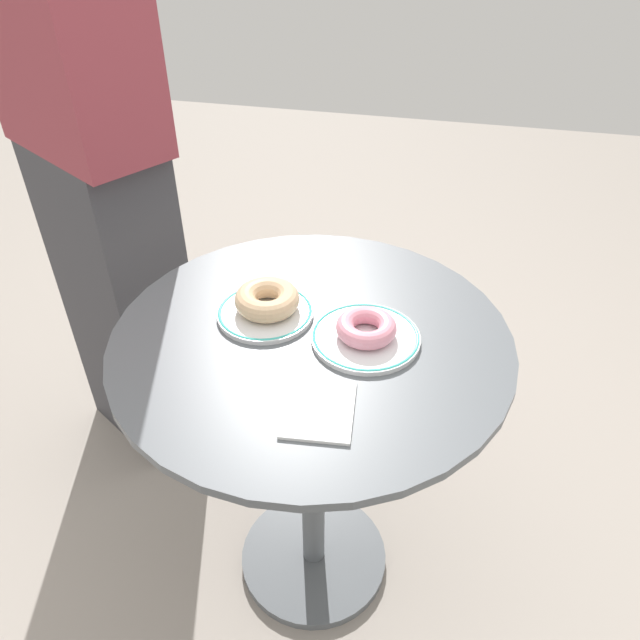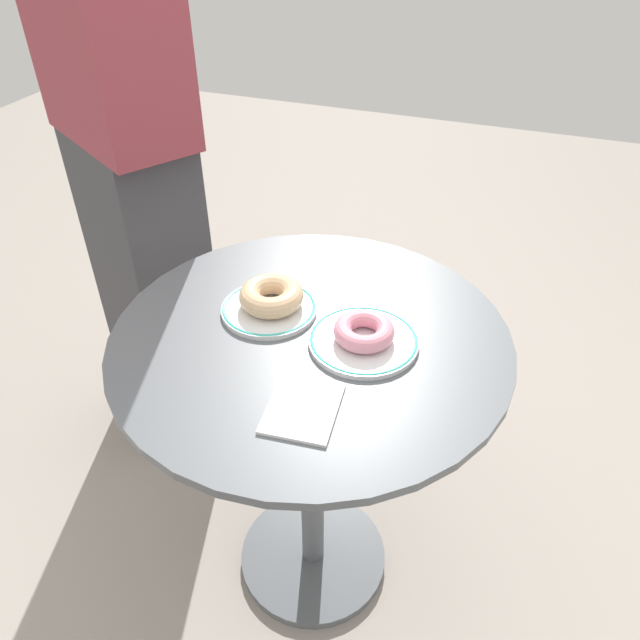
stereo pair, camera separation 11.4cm
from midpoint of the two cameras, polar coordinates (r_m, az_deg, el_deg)
The scene contains 8 objects.
ground_plane at distance 1.74m, azimuth 1.37°, elevation -21.82°, with size 7.00×7.00×0.02m, color #9E9389.
cafe_table at distance 1.30m, azimuth 1.73°, elevation -9.20°, with size 0.76×0.76×0.77m.
plate_left at distance 1.20m, azimuth -2.14°, elevation 1.00°, with size 0.19×0.19×0.01m.
plate_right at distance 1.12m, azimuth 7.04°, elevation -2.05°, with size 0.21×0.21×0.01m.
donut_glazed at distance 1.18m, azimuth -1.89°, elevation 2.22°, with size 0.13×0.13×0.04m, color #E0B789.
donut_pink_frosted at distance 1.11m, azimuth 7.12°, elevation -1.16°, with size 0.11×0.11×0.03m, color pink.
paper_napkin at distance 0.99m, azimuth 1.66°, elevation -8.48°, with size 0.11×0.14×0.01m, color white.
person_figure at distance 1.66m, azimuth -15.37°, elevation 12.44°, with size 0.47×0.40×1.68m.
Camera 2 is at (0.32, -0.83, 1.49)m, focal length 33.85 mm.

